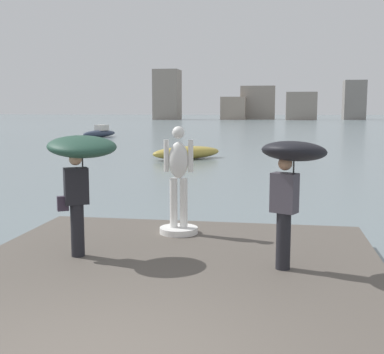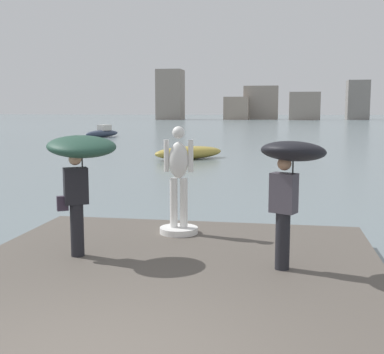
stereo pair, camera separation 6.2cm
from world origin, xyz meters
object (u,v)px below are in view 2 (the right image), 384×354
Objects in this scene: boat_near at (189,153)px; boat_mid at (103,133)px; onlooker_right at (291,168)px; onlooker_left at (80,159)px; statue_white_figure at (179,190)px.

boat_mid is at bearing 121.08° from boat_near.
boat_mid is (-12.47, 20.69, 0.07)m from boat_near.
onlooker_right is at bearing -66.87° from boat_mid.
onlooker_right is (3.38, -0.23, -0.06)m from onlooker_left.
onlooker_right is 0.42× the size of boat_mid.
boat_mid is (-17.69, 41.42, -1.53)m from onlooker_right.
boat_mid reaches higher than boat_near.
statue_white_figure is 42.42m from boat_mid.
onlooker_left is at bearing 176.13° from onlooker_right.
statue_white_figure is at bearing 53.62° from onlooker_left.
boat_mid is (-15.60, 39.43, -0.83)m from statue_white_figure.
boat_near is 0.86× the size of boat_mid.
statue_white_figure is 0.51× the size of boat_near.
onlooker_left is at bearing -84.88° from boat_near.
boat_mid is at bearing 111.59° from statue_white_figure.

